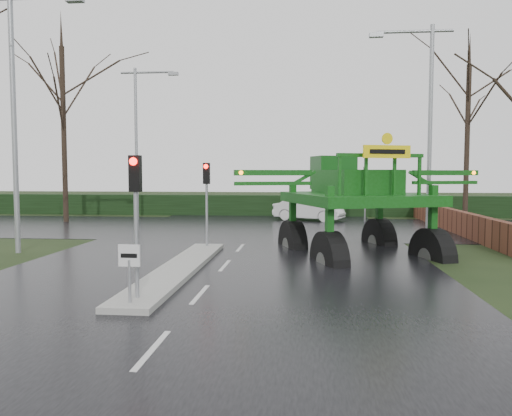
# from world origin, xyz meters

# --- Properties ---
(ground) EXTENTS (140.00, 140.00, 0.00)m
(ground) POSITION_xyz_m (0.00, 0.00, 0.00)
(ground) COLOR black
(ground) RESTS_ON ground
(road_main) EXTENTS (14.00, 80.00, 0.02)m
(road_main) POSITION_xyz_m (0.00, 10.00, 0.00)
(road_main) COLOR black
(road_main) RESTS_ON ground
(road_cross) EXTENTS (80.00, 12.00, 0.02)m
(road_cross) POSITION_xyz_m (0.00, 16.00, 0.01)
(road_cross) COLOR black
(road_cross) RESTS_ON ground
(median_island) EXTENTS (1.20, 10.00, 0.16)m
(median_island) POSITION_xyz_m (-1.30, 3.00, 0.09)
(median_island) COLOR gray
(median_island) RESTS_ON ground
(hedge_row) EXTENTS (44.00, 0.90, 1.50)m
(hedge_row) POSITION_xyz_m (0.00, 24.00, 0.75)
(hedge_row) COLOR black
(hedge_row) RESTS_ON ground
(brick_wall) EXTENTS (0.40, 20.00, 1.20)m
(brick_wall) POSITION_xyz_m (10.50, 16.00, 0.60)
(brick_wall) COLOR #592D1E
(brick_wall) RESTS_ON ground
(keep_left_sign) EXTENTS (0.50, 0.07, 1.35)m
(keep_left_sign) POSITION_xyz_m (-1.30, -1.50, 1.06)
(keep_left_sign) COLOR gray
(keep_left_sign) RESTS_ON ground
(traffic_signal_near) EXTENTS (0.26, 0.33, 3.52)m
(traffic_signal_near) POSITION_xyz_m (-1.30, -1.01, 2.59)
(traffic_signal_near) COLOR gray
(traffic_signal_near) RESTS_ON ground
(traffic_signal_mid) EXTENTS (0.26, 0.33, 3.52)m
(traffic_signal_mid) POSITION_xyz_m (-1.30, 7.49, 2.59)
(traffic_signal_mid) COLOR gray
(traffic_signal_mid) RESTS_ON ground
(traffic_signal_far) EXTENTS (0.26, 0.33, 3.52)m
(traffic_signal_far) POSITION_xyz_m (6.50, 20.01, 2.59)
(traffic_signal_far) COLOR gray
(traffic_signal_far) RESTS_ON ground
(street_light_left_near) EXTENTS (3.85, 0.30, 10.00)m
(street_light_left_near) POSITION_xyz_m (-8.19, 6.00, 5.99)
(street_light_left_near) COLOR gray
(street_light_left_near) RESTS_ON ground
(street_light_right) EXTENTS (3.85, 0.30, 10.00)m
(street_light_right) POSITION_xyz_m (8.19, 12.00, 5.99)
(street_light_right) COLOR gray
(street_light_right) RESTS_ON ground
(street_light_left_far) EXTENTS (3.85, 0.30, 10.00)m
(street_light_left_far) POSITION_xyz_m (-8.19, 20.00, 5.99)
(street_light_left_far) COLOR gray
(street_light_left_far) RESTS_ON ground
(tree_left_far) EXTENTS (7.70, 7.70, 13.26)m
(tree_left_far) POSITION_xyz_m (-12.50, 18.00, 7.15)
(tree_left_far) COLOR black
(tree_left_far) RESTS_ON ground
(tree_right_far) EXTENTS (7.00, 7.00, 12.05)m
(tree_right_far) POSITION_xyz_m (13.00, 21.00, 6.50)
(tree_right_far) COLOR black
(tree_right_far) RESTS_ON ground
(crop_sprayer) EXTENTS (9.53, 7.45, 5.62)m
(crop_sprayer) POSITION_xyz_m (3.41, 5.13, 2.66)
(crop_sprayer) COLOR black
(crop_sprayer) RESTS_ON ground
(white_sedan) EXTENTS (4.82, 3.14, 1.50)m
(white_sedan) POSITION_xyz_m (2.91, 20.36, 0.00)
(white_sedan) COLOR silver
(white_sedan) RESTS_ON ground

